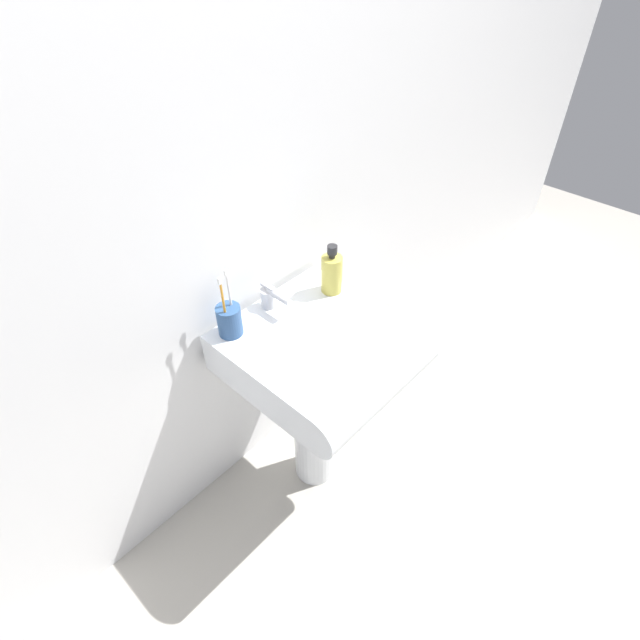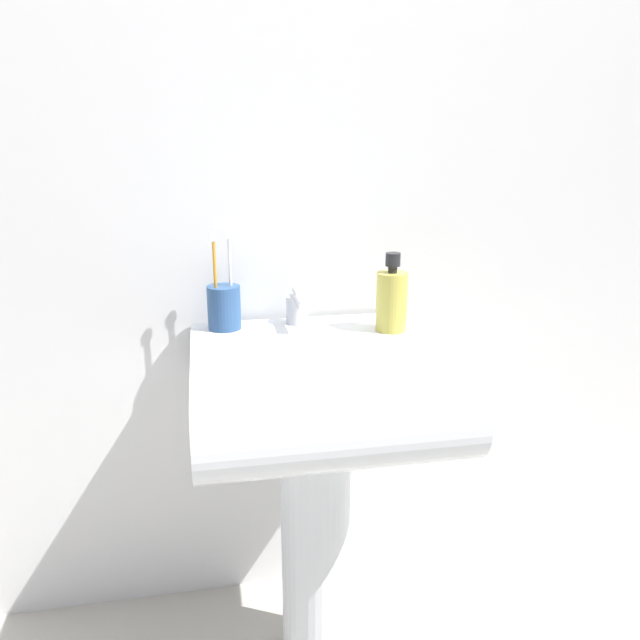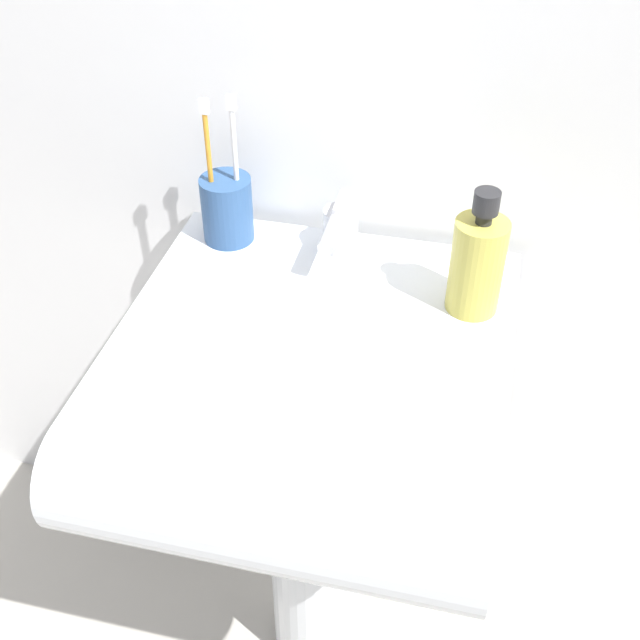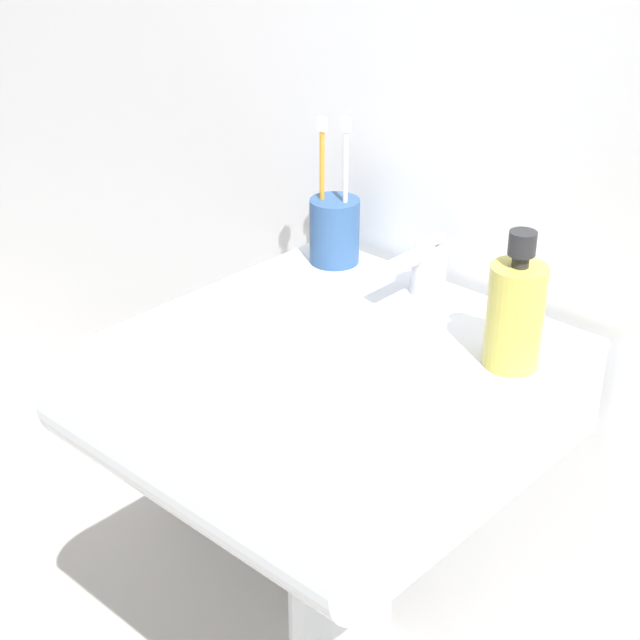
# 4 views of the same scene
# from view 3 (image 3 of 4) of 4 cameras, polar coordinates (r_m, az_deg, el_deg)

# --- Properties ---
(ground_plane) EXTENTS (6.00, 6.00, 0.00)m
(ground_plane) POSITION_cam_3_polar(r_m,az_deg,el_deg) (1.59, -0.24, -21.49)
(ground_plane) COLOR #ADA89E
(ground_plane) RESTS_ON ground
(sink_pedestal) EXTENTS (0.15, 0.15, 0.60)m
(sink_pedestal) POSITION_cam_3_polar(r_m,az_deg,el_deg) (1.33, -0.27, -15.20)
(sink_pedestal) COLOR white
(sink_pedestal) RESTS_ON ground
(sink_basin) EXTENTS (0.49, 0.53, 0.14)m
(sink_basin) POSITION_cam_3_polar(r_m,az_deg,el_deg) (1.02, -1.02, -5.49)
(sink_basin) COLOR white
(sink_basin) RESTS_ON sink_pedestal
(faucet) EXTENTS (0.05, 0.12, 0.08)m
(faucet) POSITION_cam_3_polar(r_m,az_deg,el_deg) (1.12, 1.35, 6.52)
(faucet) COLOR silver
(faucet) RESTS_ON sink_basin
(toothbrush_cup) EXTENTS (0.07, 0.07, 0.22)m
(toothbrush_cup) POSITION_cam_3_polar(r_m,az_deg,el_deg) (1.15, -6.63, 7.96)
(toothbrush_cup) COLOR #2D5184
(toothbrush_cup) RESTS_ON sink_basin
(soap_bottle) EXTENTS (0.07, 0.07, 0.17)m
(soap_bottle) POSITION_cam_3_polar(r_m,az_deg,el_deg) (1.02, 11.12, 3.99)
(soap_bottle) COLOR gold
(soap_bottle) RESTS_ON sink_basin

